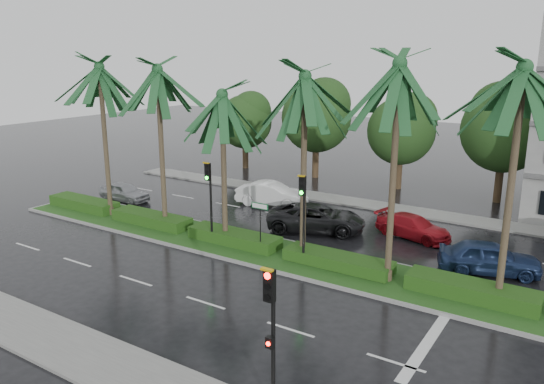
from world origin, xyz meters
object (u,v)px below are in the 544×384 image
Objects in this scene: signal_near at (271,335)px; car_darkgrey at (316,218)px; car_silver at (124,192)px; signal_median_left at (209,191)px; street_sign at (260,215)px; car_white at (272,194)px; car_red at (413,227)px; car_blue at (489,257)px.

signal_near is 16.28m from car_darkgrey.
signal_near is at bearing -123.89° from car_silver.
signal_median_left is at bearing 124.73° from car_darkgrey.
signal_median_left is 1.68× the size of street_sign.
car_white is at bearing 119.19° from street_sign.
signal_median_left is at bearing 135.91° from signal_near.
car_silver is at bearing 146.92° from signal_near.
car_red is (19.05, 3.31, -0.03)m from car_silver.
car_silver is at bearing 103.61° from car_white.
car_white is at bearing 56.01° from car_blue.
street_sign is at bearing -163.81° from car_white.
car_white is 1.05× the size of car_blue.
car_red is at bearing 51.15° from street_sign.
car_white is (-11.50, 17.93, -1.73)m from signal_near.
car_white reaches higher than car_red.
signal_near reaches higher than car_white.
signal_near reaches higher than car_blue.
car_darkgrey is (14.05, 1.44, 0.12)m from car_silver.
signal_median_left is 0.97× the size of car_blue.
signal_median_left is at bearing 89.44° from car_blue.
signal_median_left is 8.67m from car_white.
street_sign is 0.47× the size of car_darkgrey.
signal_median_left is 1.03× the size of car_red.
car_red is at bearing 38.88° from car_blue.
signal_near is 1.68× the size of street_sign.
street_sign is 0.69× the size of car_silver.
car_white is at bearing 122.68° from signal_near.
signal_near is 0.97× the size of car_blue.
signal_near reaches higher than car_red.
car_silver is 23.56m from car_blue.
signal_near is at bearing -160.32° from car_white.
street_sign reaches higher than car_blue.
car_darkgrey is (3.50, 5.14, -2.23)m from signal_median_left.
car_red is at bearing -110.00° from car_white.
signal_median_left is 1.16× the size of car_silver.
car_blue is (3.00, 13.76, -1.74)m from signal_near.
signal_median_left is at bearing 177.32° from car_white.
signal_near is at bearing -177.35° from car_darkgrey.
car_white is at bearing -64.20° from car_silver.
street_sign is 0.56× the size of car_white.
signal_near is at bearing -161.75° from car_red.
car_white is 10.08m from car_red.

